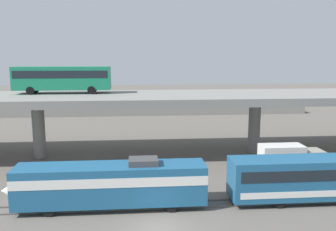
{
  "coord_description": "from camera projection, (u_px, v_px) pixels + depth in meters",
  "views": [
    {
      "loc": [
        -1.47,
        -24.86,
        12.61
      ],
      "look_at": [
        2.48,
        21.14,
        4.85
      ],
      "focal_mm": 38.75,
      "sensor_mm": 36.0,
      "label": 1
    }
  ],
  "objects": [
    {
      "name": "ground_plane",
      "position": [
        159.0,
        228.0,
        26.64
      ],
      "size": [
        260.0,
        260.0,
        0.0
      ],
      "primitive_type": "plane",
      "color": "#605B54"
    },
    {
      "name": "harbor_water",
      "position": [
        142.0,
        99.0,
        103.28
      ],
      "size": [
        140.0,
        36.0,
        0.01
      ],
      "primitive_type": "cube",
      "color": "#385B7A",
      "rests_on": "ground_plane"
    },
    {
      "name": "rail_strip_far",
      "position": [
        156.0,
        202.0,
        31.25
      ],
      "size": [
        110.0,
        0.12,
        0.12
      ],
      "primitive_type": "cube",
      "color": "#59544C",
      "rests_on": "ground_plane"
    },
    {
      "name": "parked_car_2",
      "position": [
        201.0,
        101.0,
        80.96
      ],
      "size": [
        4.31,
        1.83,
        1.5
      ],
      "color": "navy",
      "rests_on": "pier_parking_lot"
    },
    {
      "name": "service_truck_west",
      "position": [
        289.0,
        158.0,
        39.12
      ],
      "size": [
        6.8,
        2.46,
        3.04
      ],
      "color": "#9E998C",
      "rests_on": "ground_plane"
    },
    {
      "name": "parked_car_3",
      "position": [
        261.0,
        99.0,
        85.08
      ],
      "size": [
        4.45,
        1.95,
        1.5
      ],
      "rotation": [
        0.0,
        0.0,
        3.14
      ],
      "color": "black",
      "rests_on": "pier_parking_lot"
    },
    {
      "name": "parked_car_1",
      "position": [
        236.0,
        100.0,
        82.8
      ],
      "size": [
        4.17,
        1.86,
        1.5
      ],
      "rotation": [
        0.0,
        0.0,
        3.14
      ],
      "color": "#B7B7BC",
      "rests_on": "pier_parking_lot"
    },
    {
      "name": "parked_car_0",
      "position": [
        33.0,
        102.0,
        79.38
      ],
      "size": [
        4.66,
        1.91,
        1.5
      ],
      "color": "#515459",
      "rests_on": "pier_parking_lot"
    },
    {
      "name": "highway_overpass",
      "position": [
        149.0,
        100.0,
        45.12
      ],
      "size": [
        96.0,
        11.78,
        7.74
      ],
      "color": "gray",
      "rests_on": "ground_plane"
    },
    {
      "name": "transit_bus_on_overpass",
      "position": [
        62.0,
        77.0,
        45.78
      ],
      "size": [
        12.0,
        2.68,
        3.4
      ],
      "rotation": [
        0.0,
        0.0,
        3.14
      ],
      "color": "#197A56",
      "rests_on": "highway_overpass"
    },
    {
      "name": "train_locomotive",
      "position": [
        102.0,
        183.0,
        29.83
      ],
      "size": [
        16.65,
        3.04,
        4.18
      ],
      "rotation": [
        0.0,
        0.0,
        3.14
      ],
      "color": "#1E5984",
      "rests_on": "ground_plane"
    },
    {
      "name": "pier_parking_lot",
      "position": [
        144.0,
        108.0,
        80.55
      ],
      "size": [
        69.39,
        10.44,
        1.67
      ],
      "primitive_type": "cube",
      "color": "gray",
      "rests_on": "ground_plane"
    },
    {
      "name": "rail_strip_near",
      "position": [
        157.0,
        209.0,
        29.88
      ],
      "size": [
        110.0,
        0.12,
        0.12
      ],
      "primitive_type": "cube",
      "color": "#59544C",
      "rests_on": "ground_plane"
    }
  ]
}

